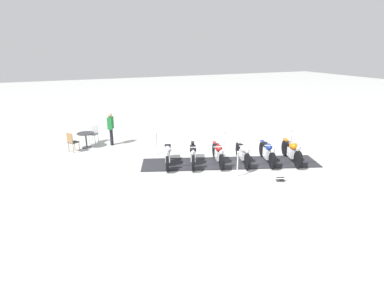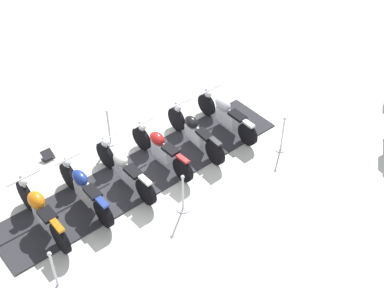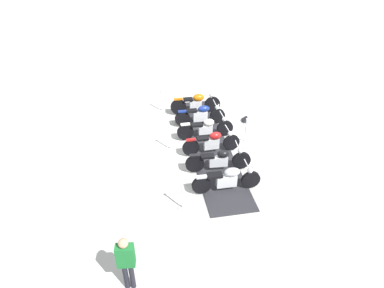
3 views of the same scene
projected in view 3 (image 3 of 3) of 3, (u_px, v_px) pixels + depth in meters
name	position (u px, v px, depth m)	size (l,w,h in m)	color
ground_plane	(208.00, 145.00, 12.65)	(80.00, 80.00, 0.00)	silver
display_platform	(208.00, 145.00, 12.64)	(7.58, 1.52, 0.04)	#28282D
motorcycle_chrome	(228.00, 179.00, 10.18)	(2.15, 0.97, 0.91)	black
motorcycle_black	(219.00, 160.00, 11.08)	(2.16, 1.07, 0.96)	black
motorcycle_maroon	(212.00, 142.00, 11.95)	(2.15, 0.85, 0.94)	black
motorcycle_cream	(206.00, 128.00, 12.84)	(2.21, 0.94, 0.98)	black
motorcycle_navy	(201.00, 115.00, 13.71)	(2.10, 0.96, 0.97)	black
motorcycle_copper	(196.00, 103.00, 14.57)	(2.19, 1.02, 1.05)	black
stanchion_left_front	(182.00, 199.00, 9.59)	(0.29, 0.29, 1.05)	silver
stanchion_left_rear	(162.00, 104.00, 14.90)	(0.35, 0.35, 1.07)	silver
stanchion_left_mid	(170.00, 141.00, 12.23)	(0.30, 0.30, 1.07)	silver
stanchion_right_mid	(245.00, 134.00, 12.67)	(0.30, 0.30, 1.07)	silver
info_placard	(245.00, 120.00, 14.18)	(0.32, 0.36, 0.22)	#333338
bystander_person	(126.00, 260.00, 7.08)	(0.46, 0.37, 1.67)	#23232D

